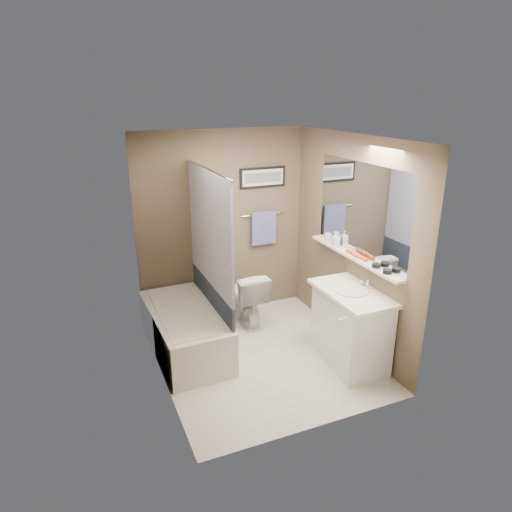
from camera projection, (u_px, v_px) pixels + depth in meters
name	position (u px, v px, depth m)	size (l,w,h in m)	color
ground	(261.00, 356.00, 5.14)	(2.50, 2.50, 0.00)	silver
ceiling	(262.00, 139.00, 4.33)	(2.20, 2.50, 0.04)	white
wall_back	(223.00, 226.00, 5.80)	(2.20, 0.04, 2.40)	brown
wall_front	(323.00, 304.00, 3.67)	(2.20, 0.04, 2.40)	brown
wall_left	(158.00, 271.00, 4.33)	(0.04, 2.50, 2.40)	brown
wall_right	(349.00, 243.00, 5.13)	(0.04, 2.50, 2.40)	brown
tile_surround	(148.00, 273.00, 4.83)	(0.02, 1.55, 2.00)	beige
curtain_rod	(207.00, 169.00, 4.73)	(0.02, 0.02, 1.55)	silver
curtain_upper	(210.00, 229.00, 4.95)	(0.03, 1.45, 1.28)	silver
curtain_lower	(212.00, 298.00, 5.23)	(0.03, 1.45, 0.36)	#28334B
mirror	(361.00, 210.00, 4.86)	(0.02, 1.60, 1.00)	silver
shelf	(353.00, 256.00, 5.01)	(0.12, 1.60, 0.03)	silver
towel_bar	(263.00, 214.00, 5.95)	(0.02, 0.02, 0.60)	silver
towel	(264.00, 228.00, 6.00)	(0.34, 0.05, 0.44)	#8D93CE
art_frame	(263.00, 177.00, 5.80)	(0.62, 0.03, 0.26)	black
art_mat	(263.00, 178.00, 5.79)	(0.56, 0.00, 0.20)	white
art_image	(263.00, 178.00, 5.79)	(0.50, 0.00, 0.13)	#595959
door	(378.00, 314.00, 3.92)	(0.80, 0.02, 2.00)	silver
door_handle	(342.00, 319.00, 3.85)	(0.02, 0.02, 0.10)	silver
bathtub	(185.00, 331.00, 5.17)	(0.70, 1.50, 0.50)	silver
tub_rim	(184.00, 311.00, 5.09)	(0.56, 1.36, 0.02)	silver
toilet	(246.00, 297.00, 5.78)	(0.40, 0.70, 0.71)	white
vanity	(350.00, 328.00, 4.92)	(0.50, 0.90, 0.80)	white
countertop	(352.00, 293.00, 4.77)	(0.54, 0.96, 0.04)	white
sink_basin	(352.00, 291.00, 4.76)	(0.34, 0.34, 0.01)	silver
faucet_spout	(368.00, 284.00, 4.82)	(0.02, 0.02, 0.10)	silver
faucet_knob	(362.00, 282.00, 4.91)	(0.05, 0.05, 0.05)	silver
candle_bowl_near	(387.00, 271.00, 4.50)	(0.09, 0.09, 0.04)	black
candle_bowl_far	(376.00, 266.00, 4.65)	(0.09, 0.09, 0.04)	black
hair_brush_front	(360.00, 257.00, 4.89)	(0.04, 0.04, 0.22)	#DB4A1E
hair_brush_back	(353.00, 253.00, 5.00)	(0.04, 0.04, 0.22)	#C1451B
pink_comb	(342.00, 249.00, 5.19)	(0.03, 0.16, 0.01)	#FE9BCD
glass_jar	(328.00, 237.00, 5.45)	(0.08, 0.08, 0.10)	silver
soap_bottle	(336.00, 239.00, 5.30)	(0.08, 0.08, 0.17)	#999999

